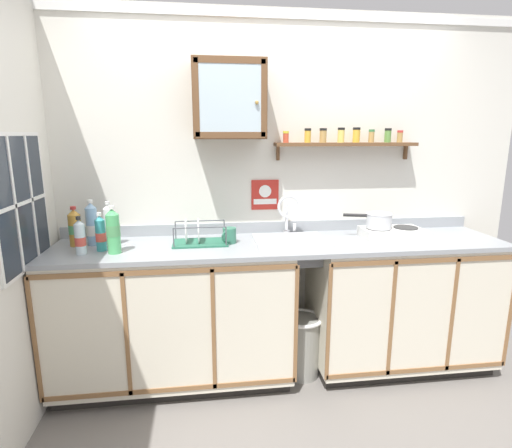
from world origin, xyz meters
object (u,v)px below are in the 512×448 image
at_px(bottle_juice_amber_5, 75,228).
at_px(warning_sign, 265,195).
at_px(sink, 290,244).
at_px(hot_plate_stove, 393,233).
at_px(bottle_soda_green_3, 113,231).
at_px(dish_rack, 198,239).
at_px(bottle_detergent_teal_0, 101,234).
at_px(bottle_water_blue_4, 92,225).
at_px(mug, 229,235).
at_px(saucepan, 378,220).
at_px(bottle_opaque_white_2, 109,225).
at_px(wall_cabinet, 229,100).
at_px(trash_bin, 301,344).
at_px(bottle_water_clear_1, 80,238).

distance_m(bottle_juice_amber_5, warning_sign, 1.30).
height_order(sink, hot_plate_stove, sink).
relative_size(bottle_soda_green_3, dish_rack, 0.82).
relative_size(hot_plate_stove, bottle_detergent_teal_0, 1.73).
xyz_separation_m(sink, bottle_juice_amber_5, (-1.41, 0.05, 0.15)).
xyz_separation_m(bottle_water_blue_4, mug, (0.89, -0.07, -0.08)).
distance_m(sink, saucepan, 0.64).
bearing_deg(bottle_soda_green_3, bottle_opaque_white_2, 109.18).
bearing_deg(saucepan, sink, 178.67).
bearing_deg(wall_cabinet, bottle_detergent_teal_0, -164.87).
xyz_separation_m(wall_cabinet, warning_sign, (0.26, 0.13, -0.65)).
distance_m(bottle_opaque_white_2, wall_cabinet, 1.13).
bearing_deg(saucepan, hot_plate_stove, -11.65).
relative_size(bottle_soda_green_3, bottle_juice_amber_5, 1.13).
bearing_deg(dish_rack, hot_plate_stove, -1.27).
distance_m(saucepan, trash_bin, 1.03).
height_order(bottle_opaque_white_2, bottle_water_blue_4, bottle_water_blue_4).
distance_m(bottle_detergent_teal_0, mug, 0.81).
bearing_deg(bottle_detergent_teal_0, bottle_opaque_white_2, 76.59).
bearing_deg(bottle_detergent_teal_0, bottle_water_blue_4, 120.18).
bearing_deg(bottle_detergent_teal_0, bottle_soda_green_3, -35.63).
distance_m(bottle_water_clear_1, warning_sign, 1.27).
relative_size(bottle_opaque_white_2, wall_cabinet, 0.58).
bearing_deg(bottle_juice_amber_5, bottle_opaque_white_2, -6.17).
bearing_deg(bottle_water_clear_1, mug, 8.77).
distance_m(bottle_detergent_teal_0, bottle_water_blue_4, 0.17).
bearing_deg(mug, trash_bin, -7.85).
relative_size(sink, mug, 4.21).
xyz_separation_m(bottle_water_clear_1, bottle_water_blue_4, (0.02, 0.21, 0.03)).
distance_m(bottle_opaque_white_2, trash_bin, 1.54).
relative_size(saucepan, trash_bin, 0.74).
bearing_deg(wall_cabinet, dish_rack, -148.82).
relative_size(bottle_water_blue_4, mug, 2.61).
relative_size(sink, bottle_detergent_teal_0, 2.00).
distance_m(bottle_opaque_white_2, mug, 0.78).
relative_size(bottle_juice_amber_5, mug, 2.27).
bearing_deg(hot_plate_stove, dish_rack, 178.73).
bearing_deg(bottle_water_blue_4, hot_plate_stove, -2.67).
xyz_separation_m(bottle_detergent_teal_0, dish_rack, (0.59, 0.08, -0.07)).
bearing_deg(trash_bin, bottle_soda_green_3, -176.50).
bearing_deg(saucepan, wall_cabinet, 171.84).
relative_size(saucepan, bottle_water_clear_1, 1.40).
bearing_deg(warning_sign, bottle_water_blue_4, -170.37).
bearing_deg(sink, dish_rack, -179.46).
distance_m(sink, bottle_soda_green_3, 1.15).
height_order(warning_sign, trash_bin, warning_sign).
xyz_separation_m(bottle_detergent_teal_0, mug, (0.80, 0.08, -0.06)).
height_order(bottle_water_blue_4, bottle_juice_amber_5, bottle_water_blue_4).
distance_m(bottle_water_clear_1, mug, 0.92).
bearing_deg(dish_rack, bottle_water_blue_4, 174.59).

